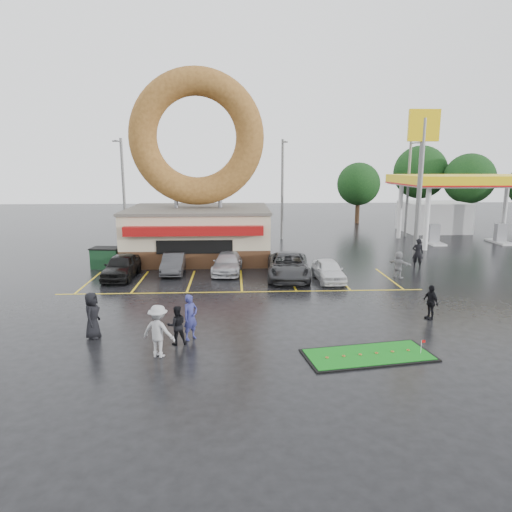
{
  "coord_description": "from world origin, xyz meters",
  "views": [
    {
      "loc": [
        -0.38,
        -20.57,
        6.88
      ],
      "look_at": [
        0.72,
        2.39,
        2.2
      ],
      "focal_mm": 32.0,
      "sensor_mm": 36.0,
      "label": 1
    }
  ],
  "objects_px": {
    "car_grey": "(288,266)",
    "person_cameraman": "(430,302)",
    "car_black": "(121,266)",
    "car_white": "(328,270)",
    "gas_station": "(454,198)",
    "shell_sign": "(422,156)",
    "streetlight_left": "(123,188)",
    "car_silver": "(228,263)",
    "dumpster": "(106,258)",
    "donut_shop": "(198,197)",
    "streetlight_right": "(408,186)",
    "streetlight_mid": "(282,187)",
    "person_blue": "(191,317)",
    "car_dgrey": "(174,263)",
    "putting_green": "(368,355)"
  },
  "relations": [
    {
      "from": "car_grey",
      "to": "person_cameraman",
      "type": "xyz_separation_m",
      "value": [
        5.49,
        -7.73,
        0.03
      ]
    },
    {
      "from": "car_black",
      "to": "person_cameraman",
      "type": "height_order",
      "value": "person_cameraman"
    },
    {
      "from": "car_white",
      "to": "gas_station",
      "type": "bearing_deg",
      "value": 43.58
    },
    {
      "from": "shell_sign",
      "to": "streetlight_left",
      "type": "distance_m",
      "value": 24.46
    },
    {
      "from": "car_silver",
      "to": "dumpster",
      "type": "distance_m",
      "value": 8.31
    },
    {
      "from": "car_black",
      "to": "car_silver",
      "type": "xyz_separation_m",
      "value": [
        6.45,
        1.16,
        -0.11
      ]
    },
    {
      "from": "car_black",
      "to": "shell_sign",
      "type": "bearing_deg",
      "value": 15.39
    },
    {
      "from": "shell_sign",
      "to": "dumpster",
      "type": "distance_m",
      "value": 23.08
    },
    {
      "from": "shell_sign",
      "to": "car_white",
      "type": "height_order",
      "value": "shell_sign"
    },
    {
      "from": "donut_shop",
      "to": "gas_station",
      "type": "bearing_deg",
      "value": 19.11
    },
    {
      "from": "streetlight_right",
      "to": "car_white",
      "type": "xyz_separation_m",
      "value": [
        -10.81,
        -16.34,
        -4.14
      ]
    },
    {
      "from": "streetlight_left",
      "to": "person_cameraman",
      "type": "distance_m",
      "value": 28.41
    },
    {
      "from": "streetlight_mid",
      "to": "car_grey",
      "type": "relative_size",
      "value": 1.67
    },
    {
      "from": "car_silver",
      "to": "car_white",
      "type": "xyz_separation_m",
      "value": [
        6.02,
        -2.43,
        0.01
      ]
    },
    {
      "from": "gas_station",
      "to": "person_blue",
      "type": "bearing_deg",
      "value": -132.43
    },
    {
      "from": "streetlight_left",
      "to": "dumpster",
      "type": "xyz_separation_m",
      "value": [
        1.04,
        -10.19,
        -4.13
      ]
    },
    {
      "from": "car_dgrey",
      "to": "person_blue",
      "type": "relative_size",
      "value": 2.09
    },
    {
      "from": "donut_shop",
      "to": "car_silver",
      "type": "height_order",
      "value": "donut_shop"
    },
    {
      "from": "dumpster",
      "to": "streetlight_mid",
      "type": "bearing_deg",
      "value": 47.45
    },
    {
      "from": "car_grey",
      "to": "putting_green",
      "type": "height_order",
      "value": "car_grey"
    },
    {
      "from": "car_white",
      "to": "streetlight_right",
      "type": "bearing_deg",
      "value": 54.05
    },
    {
      "from": "car_dgrey",
      "to": "streetlight_right",
      "type": "bearing_deg",
      "value": 33.72
    },
    {
      "from": "shell_sign",
      "to": "car_white",
      "type": "relative_size",
      "value": 2.81
    },
    {
      "from": "streetlight_right",
      "to": "car_silver",
      "type": "height_order",
      "value": "streetlight_right"
    },
    {
      "from": "streetlight_left",
      "to": "gas_station",
      "type": "bearing_deg",
      "value": 1.95
    },
    {
      "from": "car_silver",
      "to": "car_white",
      "type": "relative_size",
      "value": 1.15
    },
    {
      "from": "streetlight_right",
      "to": "car_dgrey",
      "type": "relative_size",
      "value": 2.36
    },
    {
      "from": "streetlight_mid",
      "to": "streetlight_right",
      "type": "relative_size",
      "value": 1.0
    },
    {
      "from": "person_blue",
      "to": "dumpster",
      "type": "bearing_deg",
      "value": 73.01
    },
    {
      "from": "donut_shop",
      "to": "car_silver",
      "type": "relative_size",
      "value": 3.12
    },
    {
      "from": "streetlight_left",
      "to": "streetlight_right",
      "type": "bearing_deg",
      "value": 4.4
    },
    {
      "from": "shell_sign",
      "to": "car_silver",
      "type": "relative_size",
      "value": 2.45
    },
    {
      "from": "donut_shop",
      "to": "streetlight_right",
      "type": "distance_m",
      "value": 21.0
    },
    {
      "from": "putting_green",
      "to": "donut_shop",
      "type": "bearing_deg",
      "value": 112.23
    },
    {
      "from": "shell_sign",
      "to": "person_cameraman",
      "type": "bearing_deg",
      "value": -109.08
    },
    {
      "from": "streetlight_left",
      "to": "car_grey",
      "type": "xyz_separation_m",
      "value": [
        12.88,
        -13.57,
        -4.03
      ]
    },
    {
      "from": "shell_sign",
      "to": "person_cameraman",
      "type": "xyz_separation_m",
      "value": [
        -4.63,
        -13.38,
        -6.59
      ]
    },
    {
      "from": "car_silver",
      "to": "person_blue",
      "type": "bearing_deg",
      "value": -91.52
    },
    {
      "from": "streetlight_mid",
      "to": "person_cameraman",
      "type": "bearing_deg",
      "value": -78.91
    },
    {
      "from": "gas_station",
      "to": "person_cameraman",
      "type": "height_order",
      "value": "gas_station"
    },
    {
      "from": "car_silver",
      "to": "car_white",
      "type": "distance_m",
      "value": 6.49
    },
    {
      "from": "car_silver",
      "to": "putting_green",
      "type": "relative_size",
      "value": 0.88
    },
    {
      "from": "streetlight_right",
      "to": "person_blue",
      "type": "relative_size",
      "value": 4.92
    },
    {
      "from": "car_grey",
      "to": "putting_green",
      "type": "relative_size",
      "value": 1.09
    },
    {
      "from": "person_blue",
      "to": "gas_station",
      "type": "bearing_deg",
      "value": 2.96
    },
    {
      "from": "donut_shop",
      "to": "dumpster",
      "type": "height_order",
      "value": "donut_shop"
    },
    {
      "from": "shell_sign",
      "to": "dumpster",
      "type": "relative_size",
      "value": 5.89
    },
    {
      "from": "donut_shop",
      "to": "dumpster",
      "type": "relative_size",
      "value": 7.5
    },
    {
      "from": "car_black",
      "to": "donut_shop",
      "type": "bearing_deg",
      "value": 56.22
    },
    {
      "from": "gas_station",
      "to": "car_grey",
      "type": "xyz_separation_m",
      "value": [
        -17.12,
        -14.59,
        -2.95
      ]
    }
  ]
}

